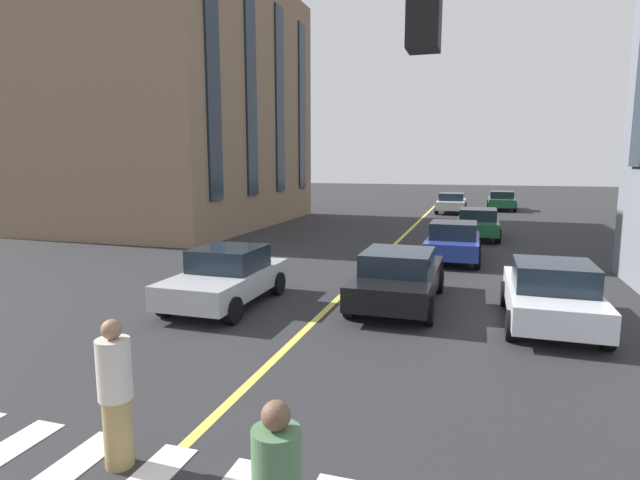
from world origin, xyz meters
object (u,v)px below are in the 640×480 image
(car_white_trailing, at_px, (551,294))
(car_blue_mid, at_px, (453,241))
(car_green_near, at_px, (501,200))
(car_green_parked_a, at_px, (478,223))
(pedestrian_near, at_px, (116,394))
(car_silver_far, at_px, (227,276))
(car_white_oncoming, at_px, (451,203))
(car_black_parked_b, at_px, (399,277))

(car_white_trailing, xyz_separation_m, car_blue_mid, (6.81, 2.36, 0.00))
(car_green_near, distance_m, car_green_parked_a, 15.03)
(car_white_trailing, height_order, pedestrian_near, pedestrian_near)
(car_silver_far, distance_m, car_green_near, 29.29)
(car_blue_mid, relative_size, pedestrian_near, 2.23)
(car_white_trailing, height_order, car_white_oncoming, car_white_trailing)
(car_black_parked_b, height_order, car_green_near, same)
(car_white_oncoming, height_order, pedestrian_near, pedestrian_near)
(car_green_near, height_order, car_green_parked_a, same)
(car_silver_far, distance_m, car_blue_mid, 8.94)
(car_white_trailing, bearing_deg, car_white_oncoming, 7.81)
(car_blue_mid, bearing_deg, car_silver_far, 145.94)
(car_blue_mid, distance_m, pedestrian_near, 14.16)
(car_black_parked_b, relative_size, pedestrian_near, 2.52)
(car_green_near, xyz_separation_m, car_blue_mid, (-20.94, 2.36, -0.00))
(car_white_oncoming, bearing_deg, car_white_trailing, -172.19)
(car_blue_mid, bearing_deg, pedestrian_near, 167.68)
(car_silver_far, relative_size, car_green_near, 0.89)
(car_silver_far, bearing_deg, car_green_parked_a, -23.42)
(car_black_parked_b, distance_m, car_green_near, 27.31)
(car_green_near, bearing_deg, car_green_parked_a, 174.02)
(car_blue_mid, bearing_deg, car_white_trailing, -160.88)
(car_white_trailing, distance_m, car_blue_mid, 7.21)
(car_silver_far, bearing_deg, car_white_trailing, -85.40)
(car_silver_far, xyz_separation_m, car_white_oncoming, (25.11, -4.01, 0.00))
(car_green_parked_a, bearing_deg, car_white_trailing, -173.02)
(car_green_parked_a, height_order, pedestrian_near, pedestrian_near)
(car_green_near, distance_m, pedestrian_near, 35.19)
(car_silver_far, height_order, car_green_near, car_silver_far)
(car_green_parked_a, xyz_separation_m, car_blue_mid, (-5.99, 0.79, -0.00))
(car_green_parked_a, bearing_deg, car_blue_mid, 172.44)
(car_silver_far, relative_size, car_green_parked_a, 0.89)
(car_black_parked_b, height_order, car_blue_mid, car_blue_mid)
(car_white_oncoming, bearing_deg, car_green_parked_a, -171.29)
(car_green_near, bearing_deg, pedestrian_near, 171.20)
(car_white_oncoming, bearing_deg, car_silver_far, 170.94)
(car_green_parked_a, bearing_deg, car_white_oncoming, 8.71)
(car_white_trailing, relative_size, car_green_parked_a, 0.89)
(car_blue_mid, bearing_deg, car_black_parked_b, 170.91)
(car_black_parked_b, xyz_separation_m, pedestrian_near, (-7.67, 2.04, 0.17))
(car_black_parked_b, distance_m, pedestrian_near, 7.93)
(car_black_parked_b, relative_size, car_green_parked_a, 1.00)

